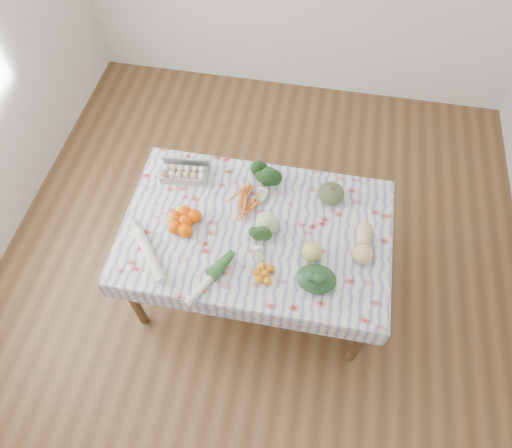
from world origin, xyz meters
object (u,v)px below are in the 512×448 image
egg_carton (184,175)px  cabbage (267,223)px  kabocha_squash (331,193)px  grapefruit (312,252)px  butternut_squash (364,243)px  dining_table (256,236)px

egg_carton → cabbage: cabbage is taller
kabocha_squash → grapefruit: size_ratio=1.37×
egg_carton → kabocha_squash: 0.96m
cabbage → butternut_squash: 0.59m
egg_carton → butternut_squash: butternut_squash is taller
dining_table → grapefruit: size_ratio=13.05×
egg_carton → kabocha_squash: size_ratio=1.86×
egg_carton → grapefruit: bearing=-32.1°
dining_table → cabbage: 0.17m
dining_table → kabocha_squash: 0.55m
dining_table → butternut_squash: size_ratio=6.30×
kabocha_squash → grapefruit: 0.46m
dining_table → kabocha_squash: size_ratio=9.55×
egg_carton → kabocha_squash: (0.96, 0.01, 0.01)m
dining_table → kabocha_squash: bearing=36.5°
kabocha_squash → cabbage: (-0.36, -0.30, 0.01)m
butternut_squash → dining_table: bearing=178.6°
dining_table → kabocha_squash: kabocha_squash is taller
egg_carton → grapefruit: 0.99m
dining_table → egg_carton: (-0.54, 0.30, 0.13)m
cabbage → grapefruit: 0.33m
dining_table → egg_carton: size_ratio=5.14×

